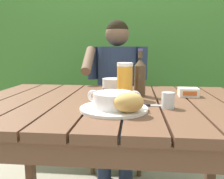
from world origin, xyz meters
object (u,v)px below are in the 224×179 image
serving_plate (114,109)px  beer_bottle (140,76)px  bread_roll (129,102)px  water_glass_small (168,100)px  person_eating (116,85)px  beer_glass (125,80)px  diner_bowl (113,83)px  chair_near_diner (118,110)px  soup_bowl (114,99)px  butter_tub (188,92)px  table_knife (149,105)px

serving_plate → beer_bottle: beer_bottle is taller
serving_plate → bread_roll: 0.11m
beer_bottle → water_glass_small: bearing=-66.1°
person_eating → beer_bottle: (0.18, -0.59, 0.14)m
beer_glass → diner_bowl: beer_glass is taller
person_eating → chair_near_diner: bearing=89.2°
soup_bowl → butter_tub: soup_bowl is taller
table_knife → soup_bowl: bearing=-151.9°
person_eating → soup_bowl: 0.92m
serving_plate → table_knife: bearing=28.1°
serving_plate → bread_roll: (0.06, -0.08, 0.05)m
beer_glass → diner_bowl: bearing=106.4°
soup_bowl → diner_bowl: 0.58m
bread_roll → table_knife: 0.19m
water_glass_small → beer_bottle: bearing=113.9°
beer_glass → table_knife: bearing=-55.4°
chair_near_diner → table_knife: 1.10m
chair_near_diner → table_knife: (0.21, -1.04, 0.29)m
serving_plate → diner_bowl: size_ratio=2.10×
bread_roll → person_eating: bearing=97.4°
serving_plate → soup_bowl: size_ratio=1.27×
chair_near_diner → serving_plate: 1.16m
person_eating → serving_plate: size_ratio=4.37×
chair_near_diner → beer_glass: size_ratio=5.51×
table_knife → bread_roll: bearing=-119.5°
water_glass_small → table_knife: water_glass_small is taller
person_eating → soup_bowl: size_ratio=5.57×
water_glass_small → person_eating: bearing=108.9°
butter_tub → diner_bowl: size_ratio=0.75×
bread_roll → beer_bottle: size_ratio=0.54×
beer_glass → diner_bowl: 0.34m
bread_roll → soup_bowl: bearing=130.6°
person_eating → table_knife: size_ratio=7.87×
chair_near_diner → person_eating: bearing=-90.8°
chair_near_diner → soup_bowl: (0.06, -1.12, 0.34)m
soup_bowl → beer_glass: beer_glass is taller
person_eating → water_glass_small: size_ratio=18.03×
water_glass_small → butter_tub: 0.31m
chair_near_diner → table_knife: chair_near_diner is taller
chair_near_diner → water_glass_small: bearing=-74.7°
serving_plate → water_glass_small: (0.23, 0.06, 0.03)m
serving_plate → water_glass_small: size_ratio=4.12×
diner_bowl → butter_tub: bearing=-29.7°
soup_bowl → serving_plate: bearing=180.0°
beer_glass → person_eating: bearing=98.4°
butter_tub → soup_bowl: bearing=-138.8°
chair_near_diner → person_eating: (-0.00, -0.20, 0.26)m
butter_tub → table_knife: 0.33m
beer_bottle → table_knife: 0.26m
soup_bowl → diner_bowl: size_ratio=1.65×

